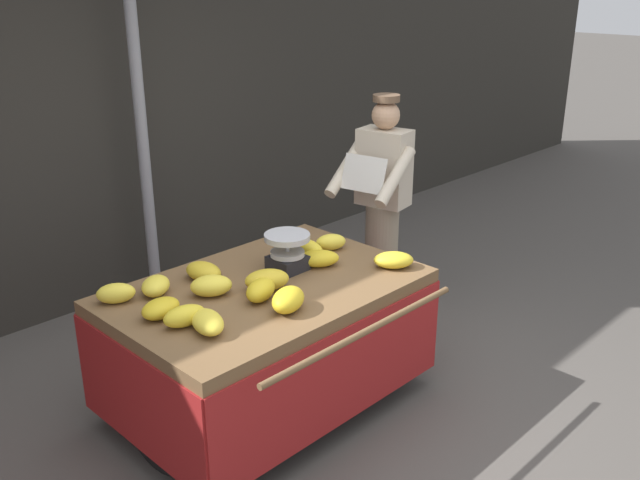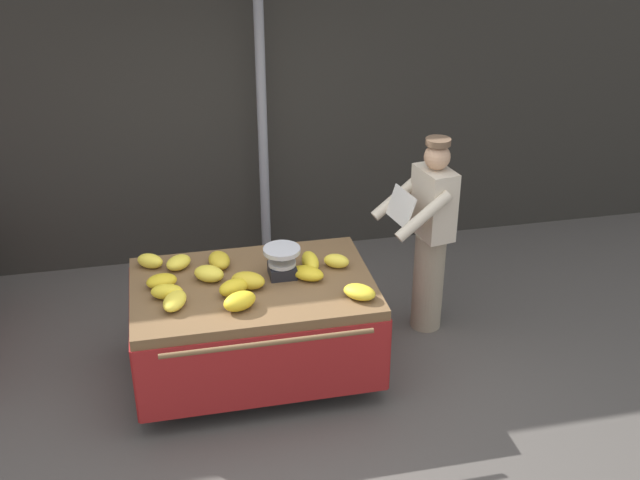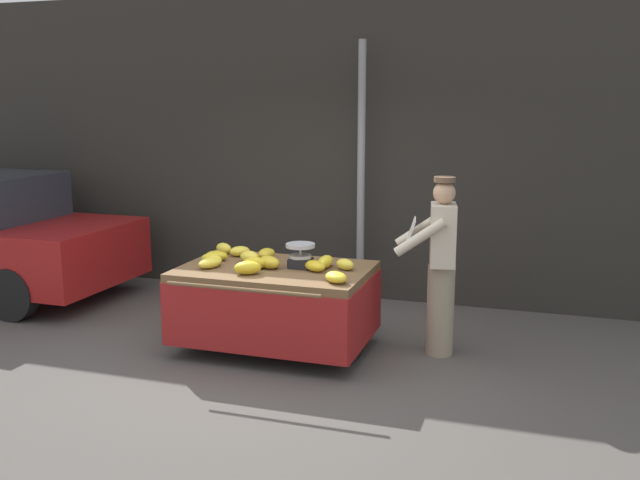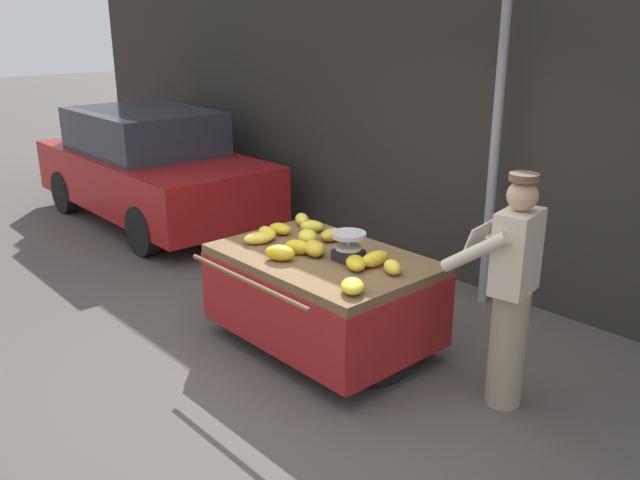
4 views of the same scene
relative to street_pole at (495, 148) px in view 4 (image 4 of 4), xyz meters
The scene contains 21 objects.
ground_plane 2.73m from the street_pole, 96.94° to the right, with size 60.00×60.00×0.00m, color #514C47.
back_wall 0.56m from the street_pole, 125.59° to the left, with size 16.00×0.24×3.71m, color #2D2B26.
street_pole is the anchor object (origin of this frame).
banana_cart 2.07m from the street_pole, 101.34° to the right, with size 1.82×1.40×0.83m.
weighing_scale 1.86m from the street_pole, 94.19° to the right, with size 0.28×0.28×0.24m.
banana_bunch_0 1.91m from the street_pole, 127.98° to the right, with size 0.12×0.21×0.11m, color yellow.
banana_bunch_1 2.12m from the street_pole, 104.87° to the right, with size 0.14×0.23×0.12m, color gold.
banana_bunch_2 2.25m from the street_pole, 117.57° to the right, with size 0.13×0.23×0.11m, color yellow.
banana_bunch_3 1.86m from the street_pole, 79.93° to the right, with size 0.12×0.20×0.11m, color yellow.
banana_bunch_4 2.31m from the street_pole, 103.05° to the right, with size 0.16×0.25×0.12m, color gold.
banana_bunch_5 2.32m from the street_pole, 80.69° to the right, with size 0.17×0.25×0.10m, color yellow.
banana_bunch_6 2.03m from the street_pole, 102.13° to the right, with size 0.17×0.26×0.12m, color gold.
banana_bunch_7 1.74m from the street_pole, 111.00° to the right, with size 0.16×0.25×0.11m, color gold.
banana_bunch_8 1.81m from the street_pole, 86.59° to the right, with size 0.13×0.27×0.12m, color yellow.
banana_bunch_9 1.95m from the street_pole, 111.55° to the right, with size 0.16×0.23×0.12m, color yellow.
banana_bunch_10 1.96m from the street_pole, 88.51° to the right, with size 0.15×0.26×0.10m, color gold.
banana_bunch_11 1.85m from the street_pole, 121.04° to the right, with size 0.15×0.21×0.10m, color yellow.
banana_bunch_12 2.12m from the street_pole, 120.60° to the right, with size 0.16×0.23×0.10m, color gold.
banana_bunch_13 2.34m from the street_pole, 114.91° to the right, with size 0.15×0.26×0.10m, color yellow.
vendor_person 1.96m from the street_pole, 51.09° to the right, with size 0.64×0.59×1.71m.
parked_car 4.89m from the street_pole, 167.60° to the right, with size 3.93×1.80×1.51m.
Camera 4 is at (3.71, -3.04, 2.69)m, focal length 37.32 mm.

